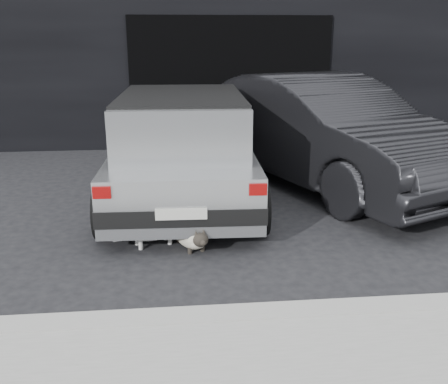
{
  "coord_description": "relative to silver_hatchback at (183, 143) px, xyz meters",
  "views": [
    {
      "loc": [
        -0.13,
        -6.12,
        2.27
      ],
      "look_at": [
        0.39,
        -0.83,
        0.57
      ],
      "focal_mm": 40.0,
      "sensor_mm": 36.0,
      "label": 1
    }
  ],
  "objects": [
    {
      "name": "cat_siamese",
      "position": [
        0.05,
        -1.74,
        -0.68
      ],
      "size": [
        0.48,
        0.82,
        0.3
      ],
      "rotation": [
        0.0,
        0.0,
        3.49
      ],
      "color": "beige",
      "rests_on": "ground"
    },
    {
      "name": "silver_hatchback",
      "position": [
        0.0,
        0.0,
        0.0
      ],
      "size": [
        2.13,
        4.14,
        1.5
      ],
      "rotation": [
        0.0,
        0.0,
        -0.03
      ],
      "color": "#AFB2B4",
      "rests_on": "ground"
    },
    {
      "name": "ground",
      "position": [
        0.03,
        -0.69,
        -0.82
      ],
      "size": [
        80.0,
        80.0,
        0.0
      ],
      "primitive_type": "plane",
      "color": "black",
      "rests_on": "ground"
    },
    {
      "name": "garage_opening",
      "position": [
        1.03,
        3.3,
        0.48
      ],
      "size": [
        4.0,
        0.1,
        2.6
      ],
      "primitive_type": "cube",
      "color": "black",
      "rests_on": "ground"
    },
    {
      "name": "building_facade",
      "position": [
        1.03,
        5.31,
        1.68
      ],
      "size": [
        34.0,
        4.0,
        5.0
      ],
      "primitive_type": "cube",
      "color": "black",
      "rests_on": "ground"
    },
    {
      "name": "cat_white",
      "position": [
        -0.34,
        -1.58,
        -0.63
      ],
      "size": [
        0.8,
        0.46,
        0.4
      ],
      "rotation": [
        0.0,
        0.0,
        -1.23
      ],
      "color": "white",
      "rests_on": "ground"
    },
    {
      "name": "second_car",
      "position": [
        2.16,
        0.63,
        0.01
      ],
      "size": [
        3.61,
        5.34,
        1.66
      ],
      "primitive_type": "imported",
      "rotation": [
        0.0,
        0.0,
        0.4
      ],
      "color": "black",
      "rests_on": "ground"
    },
    {
      "name": "curb",
      "position": [
        1.03,
        -3.29,
        -0.76
      ],
      "size": [
        18.0,
        0.25,
        0.12
      ],
      "primitive_type": "cube",
      "color": "gray",
      "rests_on": "ground"
    }
  ]
}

